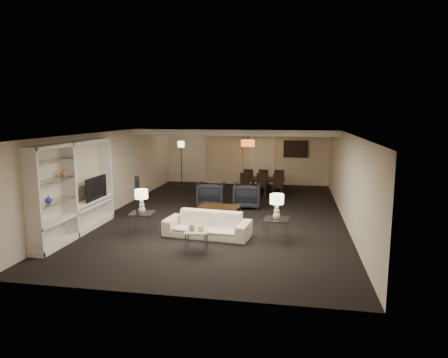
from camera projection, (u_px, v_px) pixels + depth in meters
The scene contains 35 objects.
floor at pixel (224, 215), 12.08m from camera, with size 11.00×11.00×0.00m, color black.
ceiling at pixel (224, 132), 11.67m from camera, with size 7.00×11.00×0.02m, color silver.
wall_back at pixel (246, 155), 17.22m from camera, with size 7.00×0.02×2.50m, color beige.
wall_front at pixel (165, 224), 6.53m from camera, with size 7.00×0.02×2.50m, color beige.
wall_left at pixel (114, 171), 12.48m from camera, with size 0.02×11.00×2.50m, color beige.
wall_right at pixel (346, 177), 11.27m from camera, with size 0.02×11.00×2.50m, color beige.
ceiling_soffit at pixel (240, 130), 15.09m from camera, with size 7.00×4.00×0.20m, color silver.
curtains at pixel (225, 156), 17.31m from camera, with size 1.50×0.12×2.40m, color beige.
door at pixel (262, 160), 17.10m from camera, with size 0.90×0.05×2.10m, color silver.
painting at pixel (296, 149), 16.77m from camera, with size 0.95×0.04×0.65m, color #142D38.
media_unit at pixel (75, 189), 9.94m from camera, with size 0.38×3.40×2.35m, color white, non-canonical shape.
pendant_light at pixel (248, 143), 15.12m from camera, with size 0.52×0.52×0.24m, color #D8591E.
sofa at pixel (207, 225), 9.89m from camera, with size 2.12×0.83×0.62m, color beige.
coffee_table at pixel (219, 213), 11.46m from camera, with size 1.16×0.68×0.42m, color #301C0D, non-canonical shape.
armchair_left at pixel (211, 194), 13.18m from camera, with size 0.84×0.87×0.79m, color black.
armchair_right at pixel (247, 196), 12.97m from camera, with size 0.84×0.87×0.79m, color black.
side_table_left at pixel (142, 223), 10.18m from camera, with size 0.58×0.58×0.54m, color silver, non-canonical shape.
side_table_right at pixel (276, 230), 9.60m from camera, with size 0.58×0.58×0.54m, color white, non-canonical shape.
table_lamp_left at pixel (142, 201), 10.09m from camera, with size 0.33×0.33×0.60m, color beige, non-canonical shape.
table_lamp_right at pixel (277, 207), 9.51m from camera, with size 0.33×0.33×0.60m, color white, non-canonical shape.
marble_table at pixel (197, 241), 8.83m from camera, with size 0.48×0.48×0.48m, color silver, non-canonical shape.
gold_gourd_a at pixel (192, 227), 8.79m from camera, with size 0.15×0.15×0.15m, color tan.
gold_gourd_b at pixel (201, 228), 8.76m from camera, with size 0.14×0.14×0.14m, color #EED27E.
television at pixel (92, 188), 10.73m from camera, with size 0.14×1.06×0.61m, color black.
vase_blue at pixel (48, 199), 8.86m from camera, with size 0.17×0.17×0.18m, color #2741AB.
vase_amber at pixel (64, 173), 9.42m from camera, with size 0.16×0.16×0.17m, color #B0703A.
floor_speaker at pixel (137, 196), 11.81m from camera, with size 0.13×0.13×1.21m, color black.
dining_table at pixel (263, 186), 15.27m from camera, with size 1.64×0.91×0.58m, color black.
chair_nl at pixel (245, 185), 14.72m from camera, with size 0.40×0.40×0.86m, color black, non-canonical shape.
chair_nm at pixel (261, 185), 14.62m from camera, with size 0.40×0.40×0.86m, color black, non-canonical shape.
chair_nr at pixel (278, 186), 14.52m from camera, with size 0.40×0.40×0.86m, color black, non-canonical shape.
chair_fl at pixel (249, 179), 15.99m from camera, with size 0.40×0.40×0.86m, color black, non-canonical shape.
chair_fm at pixel (264, 180), 15.88m from camera, with size 0.40×0.40×0.86m, color black, non-canonical shape.
chair_fr at pixel (279, 180), 15.78m from camera, with size 0.40×0.40×0.86m, color black, non-canonical shape.
floor_lamp at pixel (181, 164), 16.76m from camera, with size 0.27×0.27×1.89m, color black, non-canonical shape.
Camera 1 is at (2.05, -11.56, 3.04)m, focal length 32.00 mm.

